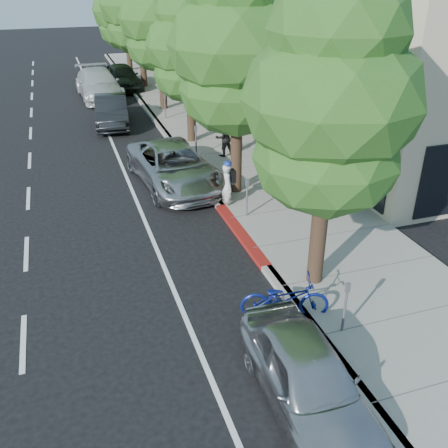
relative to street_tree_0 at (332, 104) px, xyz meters
name	(u,v)px	position (x,y,z in m)	size (l,w,h in m)	color
ground	(253,252)	(-0.90, 2.00, -4.69)	(120.00, 120.00, 0.00)	black
sidewalk	(235,152)	(1.40, 10.00, -4.61)	(4.60, 56.00, 0.15)	gray
curb	(184,158)	(-0.90, 10.00, -4.61)	(0.30, 56.00, 0.15)	#9E998E
curb_red_segment	(241,234)	(-0.90, 3.00, -4.61)	(0.32, 4.00, 0.15)	maroon
storefront_building	(293,34)	(8.70, 20.00, -1.19)	(10.00, 36.00, 7.00)	beige
street_tree_0	(332,104)	(0.00, 0.00, 0.00)	(4.00, 4.00, 7.41)	black
street_tree_1	(238,48)	(0.00, 6.00, 0.34)	(4.49, 4.49, 8.00)	black
street_tree_2	(189,47)	(0.00, 12.00, -0.46)	(3.76, 3.76, 6.72)	black
street_tree_3	(159,20)	(0.00, 18.00, 0.08)	(4.28, 4.28, 7.59)	black
street_tree_4	(139,6)	(0.00, 24.00, 0.34)	(4.92, 4.92, 8.12)	black
street_tree_5	(125,11)	(0.00, 30.00, -0.43)	(4.82, 4.82, 7.08)	black
cyclist	(228,187)	(-0.65, 5.00, -3.90)	(0.58, 0.38, 1.58)	silver
bicycle	(285,298)	(-1.30, -1.00, -4.15)	(0.72, 2.06, 1.08)	navy
silver_suv	(174,166)	(-1.90, 7.50, -3.94)	(2.49, 5.39, 1.50)	#ADAEB2
dark_sedan	(112,111)	(-3.10, 16.05, -3.95)	(1.57, 4.50, 1.48)	black
white_pickup	(99,84)	(-3.10, 22.15, -3.85)	(2.35, 5.79, 1.68)	silver
dark_suv_far	(122,77)	(-1.40, 24.20, -3.89)	(1.89, 4.69, 1.60)	black
near_car_a	(307,377)	(-2.01, -3.50, -4.01)	(1.59, 3.96, 1.35)	#B2B3B7
pedestrian	(224,138)	(0.74, 9.59, -3.75)	(0.76, 0.59, 1.57)	black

